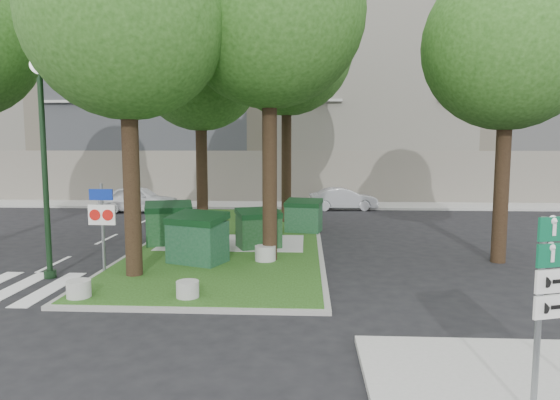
# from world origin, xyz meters

# --- Properties ---
(ground) EXTENTS (120.00, 120.00, 0.00)m
(ground) POSITION_xyz_m (0.00, 0.00, 0.00)
(ground) COLOR black
(ground) RESTS_ON ground
(median_island) EXTENTS (6.00, 16.00, 0.12)m
(median_island) POSITION_xyz_m (0.50, 8.00, 0.06)
(median_island) COLOR #204012
(median_island) RESTS_ON ground
(median_kerb) EXTENTS (6.30, 16.30, 0.10)m
(median_kerb) POSITION_xyz_m (0.50, 8.00, 0.05)
(median_kerb) COLOR gray
(median_kerb) RESTS_ON ground
(sidewalk_corner) EXTENTS (5.00, 4.00, 0.12)m
(sidewalk_corner) POSITION_xyz_m (6.50, -3.50, 0.06)
(sidewalk_corner) COLOR #999993
(sidewalk_corner) RESTS_ON ground
(building_sidewalk) EXTENTS (42.00, 3.00, 0.12)m
(building_sidewalk) POSITION_xyz_m (0.00, 18.50, 0.06)
(building_sidewalk) COLOR #999993
(building_sidewalk) RESTS_ON ground
(zebra_crossing) EXTENTS (5.00, 3.00, 0.01)m
(zebra_crossing) POSITION_xyz_m (-3.75, 1.50, 0.01)
(zebra_crossing) COLOR silver
(zebra_crossing) RESTS_ON ground
(apartment_building) EXTENTS (41.00, 12.00, 16.00)m
(apartment_building) POSITION_xyz_m (0.00, 26.00, 8.00)
(apartment_building) COLOR tan
(apartment_building) RESTS_ON ground
(tree_median_mid) EXTENTS (4.80, 4.80, 9.99)m
(tree_median_mid) POSITION_xyz_m (-0.91, 9.06, 6.98)
(tree_median_mid) COLOR black
(tree_median_mid) RESTS_ON ground
(tree_median_far) EXTENTS (5.80, 5.80, 11.93)m
(tree_median_far) POSITION_xyz_m (2.29, 12.06, 8.32)
(tree_median_far) COLOR black
(tree_median_far) RESTS_ON ground
(tree_street_right) EXTENTS (5.00, 5.00, 10.06)m
(tree_street_right) POSITION_xyz_m (9.09, 5.06, 6.98)
(tree_street_right) COLOR black
(tree_street_right) RESTS_ON ground
(dumpster_a) EXTENTS (1.85, 1.52, 1.49)m
(dumpster_a) POSITION_xyz_m (-1.71, 6.68, 0.83)
(dumpster_a) COLOR #0F3A17
(dumpster_a) RESTS_ON median_island
(dumpster_b) EXTENTS (1.92, 1.65, 1.50)m
(dumpster_b) POSITION_xyz_m (-0.11, 4.00, 0.84)
(dumpster_b) COLOR #103920
(dumpster_b) RESTS_ON median_island
(dumpster_c) EXTENTS (1.70, 1.47, 1.33)m
(dumpster_c) POSITION_xyz_m (1.49, 6.24, 0.76)
(dumpster_c) COLOR black
(dumpster_c) RESTS_ON median_island
(dumpster_d) EXTENTS (1.58, 1.26, 1.31)m
(dumpster_d) POSITION_xyz_m (3.00, 9.43, 0.75)
(dumpster_d) COLOR #123B1E
(dumpster_d) RESTS_ON median_island
(bollard_left) EXTENTS (0.54, 0.54, 0.39)m
(bollard_left) POSITION_xyz_m (-2.10, 0.50, 0.31)
(bollard_left) COLOR #A4A49F
(bollard_left) RESTS_ON median_island
(bollard_right) EXTENTS (0.63, 0.63, 0.45)m
(bollard_right) POSITION_xyz_m (1.87, 4.33, 0.34)
(bollard_right) COLOR #9B9B96
(bollard_right) RESTS_ON median_island
(bollard_mid) EXTENTS (0.52, 0.52, 0.37)m
(bollard_mid) POSITION_xyz_m (0.39, 0.63, 0.31)
(bollard_mid) COLOR #9A9B96
(bollard_mid) RESTS_ON median_island
(litter_bin) EXTENTS (0.40, 0.40, 0.71)m
(litter_bin) POSITION_xyz_m (3.20, 10.45, 0.47)
(litter_bin) COLOR #C1D419
(litter_bin) RESTS_ON median_island
(street_lamp) EXTENTS (0.47, 0.47, 5.88)m
(street_lamp) POSITION_xyz_m (-3.83, 2.49, 3.70)
(street_lamp) COLOR black
(street_lamp) RESTS_ON ground
(traffic_sign_pole) EXTENTS (0.76, 0.08, 2.54)m
(traffic_sign_pole) POSITION_xyz_m (-2.51, 2.94, 1.63)
(traffic_sign_pole) COLOR slate
(traffic_sign_pole) RESTS_ON ground
(car_white) EXTENTS (4.14, 1.69, 1.41)m
(car_white) POSITION_xyz_m (-5.77, 15.50, 0.70)
(car_white) COLOR silver
(car_white) RESTS_ON ground
(car_silver) EXTENTS (3.80, 1.67, 1.21)m
(car_silver) POSITION_xyz_m (5.13, 17.06, 0.61)
(car_silver) COLOR #ABACB3
(car_silver) RESTS_ON ground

